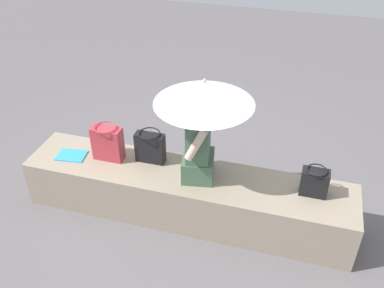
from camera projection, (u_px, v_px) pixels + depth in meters
ground_plane at (186, 213)px, 4.24m from camera, size 14.00×14.00×0.00m
stone_bench at (186, 194)px, 4.10m from camera, size 3.15×0.61×0.49m
person_seated at (198, 141)px, 3.73m from camera, size 0.34×0.50×0.90m
parasol at (204, 93)px, 3.46m from camera, size 0.86×0.86×0.99m
handbag_black at (108, 143)px, 4.08m from camera, size 0.29×0.22×0.36m
tote_bag_canvas at (150, 147)px, 4.05m from camera, size 0.28×0.21×0.32m
shoulder_bag_spare at (314, 182)px, 3.67m from camera, size 0.24×0.18×0.27m
magazine at (72, 155)px, 4.20m from camera, size 0.30×0.23×0.01m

